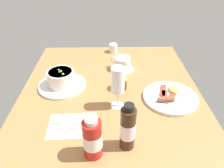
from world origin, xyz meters
The scene contains 10 objects.
ground_plane centered at (0.00, 0.00, -1.50)cm, with size 110.00×84.00×3.00cm, color #9E6B3D.
porridge_bowl centered at (-9.93, -23.51, 3.81)cm, with size 22.70×22.70×9.12cm.
cutlery_setting centered at (16.89, -14.57, 0.25)cm, with size 14.29×19.20×0.90cm.
coffee_cup centered at (-26.04, 6.73, 3.42)cm, with size 12.96×13.03×7.09cm.
creamer_jug centered at (-47.93, 2.33, 2.69)cm, with size 6.04×5.34×5.78cm.
wine_glass centered at (5.32, 2.77, 12.38)cm, with size 5.88×5.88×18.79cm.
jam_jar centered at (-7.51, 4.91, 3.04)cm, with size 5.87×5.87×6.02cm.
sauce_bottle_brown centered at (26.79, 5.13, 8.39)cm, with size 5.20×5.20×18.35cm.
sauce_bottle_red centered at (29.99, -6.22, 7.36)cm, with size 6.25×6.25×15.91cm.
breakfast_plate centered at (0.67, 26.79, 0.93)cm, with size 24.47×24.47×3.70cm.
Camera 1 is at (75.74, -1.05, 59.29)cm, focal length 34.07 mm.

